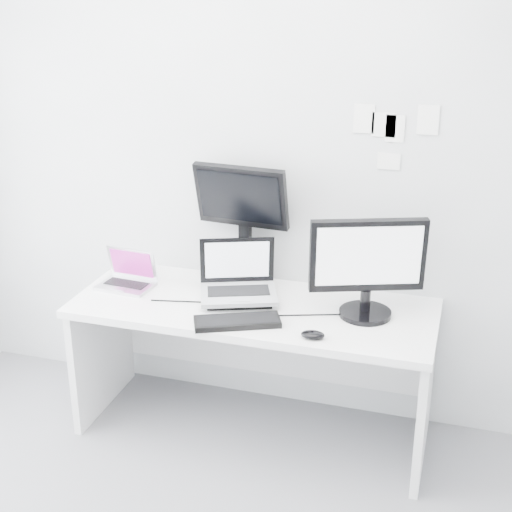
% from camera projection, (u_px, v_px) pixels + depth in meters
% --- Properties ---
extents(back_wall, '(3.60, 0.00, 3.60)m').
position_uv_depth(back_wall, '(273.00, 166.00, 3.72)').
color(back_wall, silver).
rests_on(back_wall, ground).
extents(desk, '(1.80, 0.70, 0.73)m').
position_uv_depth(desk, '(253.00, 369.00, 3.77)').
color(desk, white).
rests_on(desk, ground).
extents(macbook, '(0.29, 0.23, 0.21)m').
position_uv_depth(macbook, '(124.00, 269.00, 3.80)').
color(macbook, '#B7B6BB').
rests_on(macbook, desk).
extents(speaker, '(0.12, 0.12, 0.20)m').
position_uv_depth(speaker, '(221.00, 267.00, 3.83)').
color(speaker, black).
rests_on(speaker, desk).
extents(dell_laptop, '(0.46, 0.41, 0.31)m').
position_uv_depth(dell_laptop, '(238.00, 273.00, 3.61)').
color(dell_laptop, '#B0B2B8').
rests_on(dell_laptop, desk).
extents(rear_monitor, '(0.50, 0.22, 0.66)m').
position_uv_depth(rear_monitor, '(243.00, 223.00, 3.79)').
color(rear_monitor, black).
rests_on(rear_monitor, desk).
extents(samsung_monitor, '(0.60, 0.43, 0.50)m').
position_uv_depth(samsung_monitor, '(368.00, 267.00, 3.43)').
color(samsung_monitor, black).
rests_on(samsung_monitor, desk).
extents(keyboard, '(0.43, 0.30, 0.03)m').
position_uv_depth(keyboard, '(237.00, 322.00, 3.43)').
color(keyboard, black).
rests_on(keyboard, desk).
extents(mouse, '(0.11, 0.08, 0.04)m').
position_uv_depth(mouse, '(313.00, 335.00, 3.30)').
color(mouse, black).
rests_on(mouse, desk).
extents(wall_note_0, '(0.10, 0.00, 0.14)m').
position_uv_depth(wall_note_0, '(364.00, 118.00, 3.50)').
color(wall_note_0, white).
rests_on(wall_note_0, back_wall).
extents(wall_note_1, '(0.09, 0.00, 0.13)m').
position_uv_depth(wall_note_1, '(395.00, 129.00, 3.47)').
color(wall_note_1, white).
rests_on(wall_note_1, back_wall).
extents(wall_note_2, '(0.10, 0.00, 0.14)m').
position_uv_depth(wall_note_2, '(428.00, 120.00, 3.41)').
color(wall_note_2, white).
rests_on(wall_note_2, back_wall).
extents(wall_note_3, '(0.11, 0.00, 0.08)m').
position_uv_depth(wall_note_3, '(389.00, 161.00, 3.54)').
color(wall_note_3, white).
rests_on(wall_note_3, back_wall).
extents(wall_note_4, '(0.11, 0.00, 0.12)m').
position_uv_depth(wall_note_4, '(384.00, 125.00, 3.48)').
color(wall_note_4, white).
rests_on(wall_note_4, back_wall).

